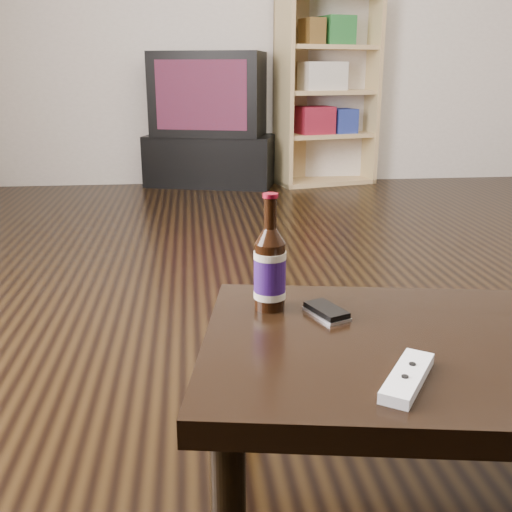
{
  "coord_description": "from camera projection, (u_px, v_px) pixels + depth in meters",
  "views": [
    {
      "loc": [
        -0.89,
        -1.89,
        0.88
      ],
      "look_at": [
        -0.76,
        -0.68,
        0.5
      ],
      "focal_mm": 42.0,
      "sensor_mm": 36.0,
      "label": 1
    }
  ],
  "objects": [
    {
      "name": "wall_back",
      "position": [
        301.0,
        7.0,
        4.6
      ],
      "size": [
        5.0,
        0.02,
        2.7
      ],
      "primitive_type": "cube",
      "color": "beige",
      "rests_on": "ground"
    },
    {
      "name": "beer_bottle",
      "position": [
        270.0,
        269.0,
        1.28
      ],
      "size": [
        0.09,
        0.09,
        0.25
      ],
      "rotation": [
        0.0,
        0.0,
        0.32
      ],
      "color": "black",
      "rests_on": "coffee_table"
    },
    {
      "name": "floor",
      "position": [
        445.0,
        329.0,
        2.15
      ],
      "size": [
        5.0,
        6.0,
        0.01
      ],
      "primitive_type": "cube",
      "color": "black",
      "rests_on": "ground"
    },
    {
      "name": "remote",
      "position": [
        408.0,
        377.0,
        0.99
      ],
      "size": [
        0.14,
        0.18,
        0.02
      ],
      "rotation": [
        0.0,
        0.0,
        -0.6
      ],
      "color": "white",
      "rests_on": "coffee_table"
    },
    {
      "name": "phone",
      "position": [
        326.0,
        312.0,
        1.27
      ],
      "size": [
        0.09,
        0.12,
        0.02
      ],
      "rotation": [
        0.0,
        0.0,
        0.39
      ],
      "color": "silver",
      "rests_on": "coffee_table"
    },
    {
      "name": "coffee_table",
      "position": [
        467.0,
        366.0,
        1.16
      ],
      "size": [
        1.11,
        0.76,
        0.38
      ],
      "rotation": [
        0.0,
        0.0,
        -0.17
      ],
      "color": "black",
      "rests_on": "floor"
    },
    {
      "name": "tv",
      "position": [
        209.0,
        94.0,
        4.63
      ],
      "size": [
        0.94,
        0.73,
        0.62
      ],
      "rotation": [
        0.0,
        0.0,
        -0.28
      ],
      "color": "black",
      "rests_on": "tv_stand"
    },
    {
      "name": "bookshelf",
      "position": [
        324.0,
        88.0,
        4.71
      ],
      "size": [
        0.83,
        0.52,
        1.44
      ],
      "rotation": [
        0.0,
        0.0,
        0.23
      ],
      "color": "tan",
      "rests_on": "floor"
    },
    {
      "name": "tv_stand",
      "position": [
        211.0,
        160.0,
        4.78
      ],
      "size": [
        1.08,
        0.75,
        0.39
      ],
      "primitive_type": "cube",
      "rotation": [
        0.0,
        0.0,
        -0.28
      ],
      "color": "black",
      "rests_on": "floor"
    }
  ]
}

